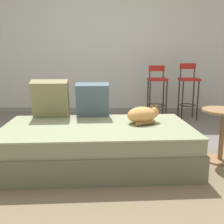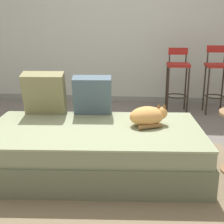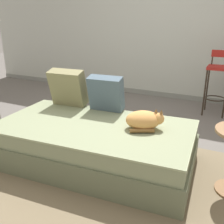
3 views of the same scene
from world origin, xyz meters
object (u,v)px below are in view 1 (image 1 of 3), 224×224
(cat, at_px, (143,115))
(side_table, at_px, (223,128))
(couch, at_px, (97,144))
(bar_stool_by_doorway, at_px, (188,86))
(throw_pillow_corner, at_px, (50,98))
(bar_stool_near_window, at_px, (157,87))
(throw_pillow_middle, at_px, (93,100))

(cat, height_order, side_table, cat)
(couch, xyz_separation_m, bar_stool_by_doorway, (1.47, 2.05, 0.37))
(bar_stool_by_doorway, bearing_deg, throw_pillow_corner, -140.58)
(bar_stool_near_window, bearing_deg, couch, -114.28)
(couch, xyz_separation_m, cat, (0.47, 0.12, 0.29))
(throw_pillow_middle, height_order, bar_stool_near_window, bar_stool_near_window)
(throw_pillow_middle, xyz_separation_m, bar_stool_near_window, (1.00, 1.63, -0.04))
(couch, bearing_deg, bar_stool_by_doorway, 54.25)
(side_table, bearing_deg, bar_stool_near_window, 100.93)
(cat, bearing_deg, throw_pillow_middle, 151.84)
(throw_pillow_middle, distance_m, bar_stool_by_doorway, 2.25)
(throw_pillow_corner, distance_m, bar_stool_near_window, 2.23)
(bar_stool_near_window, bearing_deg, cat, -103.16)
(couch, relative_size, throw_pillow_middle, 5.01)
(couch, bearing_deg, throw_pillow_corner, 145.37)
(throw_pillow_corner, distance_m, cat, 1.07)
(throw_pillow_corner, relative_size, bar_stool_by_doorway, 0.44)
(couch, distance_m, side_table, 1.31)
(couch, relative_size, throw_pillow_corner, 4.59)
(throw_pillow_middle, bearing_deg, bar_stool_by_doorway, 46.48)
(throw_pillow_middle, xyz_separation_m, bar_stool_by_doorway, (1.55, 1.63, -0.02))
(couch, distance_m, bar_stool_by_doorway, 2.55)
(throw_pillow_corner, xyz_separation_m, bar_stool_by_doorway, (2.03, 1.67, -0.04))
(couch, xyz_separation_m, side_table, (1.30, 0.09, 0.15))
(couch, distance_m, cat, 0.57)
(cat, relative_size, bar_stool_near_window, 0.42)
(side_table, bearing_deg, throw_pillow_middle, 166.75)
(couch, bearing_deg, throw_pillow_middle, 100.46)
(couch, height_order, bar_stool_near_window, bar_stool_near_window)
(throw_pillow_corner, relative_size, bar_stool_near_window, 0.46)
(throw_pillow_middle, height_order, cat, throw_pillow_middle)
(couch, xyz_separation_m, throw_pillow_middle, (-0.08, 0.41, 0.40))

